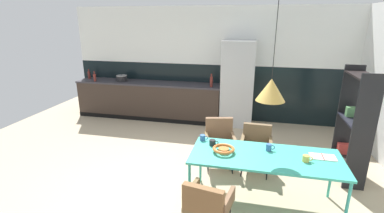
# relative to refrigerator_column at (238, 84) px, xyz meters

# --- Properties ---
(ground_plane) EXTENTS (9.05, 9.05, 0.00)m
(ground_plane) POSITION_rel_refrigerator_column_xyz_m (-0.73, -3.06, -0.99)
(ground_plane) COLOR tan
(back_wall_splashback_dark) EXTENTS (6.90, 0.12, 1.36)m
(back_wall_splashback_dark) POSITION_rel_refrigerator_column_xyz_m (-0.73, 0.36, -0.31)
(back_wall_splashback_dark) COLOR black
(back_wall_splashback_dark) RESTS_ON ground
(back_wall_panel_upper) EXTENTS (6.90, 0.12, 1.36)m
(back_wall_panel_upper) POSITION_rel_refrigerator_column_xyz_m (-0.73, 0.36, 1.06)
(back_wall_panel_upper) COLOR white
(back_wall_panel_upper) RESTS_ON back_wall_splashback_dark
(kitchen_counter) EXTENTS (3.67, 0.63, 0.92)m
(kitchen_counter) POSITION_rel_refrigerator_column_xyz_m (-2.21, -0.00, -0.53)
(kitchen_counter) COLOR #332821
(kitchen_counter) RESTS_ON ground
(refrigerator_column) EXTENTS (0.74, 0.60, 1.98)m
(refrigerator_column) POSITION_rel_refrigerator_column_xyz_m (0.00, 0.00, 0.00)
(refrigerator_column) COLOR #ADAFB2
(refrigerator_column) RESTS_ON ground
(dining_table) EXTENTS (1.93, 0.81, 0.73)m
(dining_table) POSITION_rel_refrigerator_column_xyz_m (0.58, -3.01, -0.30)
(dining_table) COLOR teal
(dining_table) RESTS_ON ground
(armchair_head_of_table) EXTENTS (0.50, 0.49, 0.77)m
(armchair_head_of_table) POSITION_rel_refrigerator_column_xyz_m (0.47, -2.10, -0.49)
(armchair_head_of_table) COLOR brown
(armchair_head_of_table) RESTS_ON ground
(armchair_by_stool) EXTENTS (0.56, 0.55, 0.75)m
(armchair_by_stool) POSITION_rel_refrigerator_column_xyz_m (-0.05, -3.80, -0.50)
(armchair_by_stool) COLOR brown
(armchair_by_stool) RESTS_ON ground
(armchair_corner_seat) EXTENTS (0.57, 0.57, 0.83)m
(armchair_corner_seat) POSITION_rel_refrigerator_column_xyz_m (-0.13, -2.09, -0.46)
(armchair_corner_seat) COLOR brown
(armchair_corner_seat) RESTS_ON ground
(fruit_bowl) EXTENTS (0.29, 0.29, 0.07)m
(fruit_bowl) POSITION_rel_refrigerator_column_xyz_m (0.04, -3.04, -0.21)
(fruit_bowl) COLOR #B2662D
(fruit_bowl) RESTS_ON dining_table
(open_book) EXTENTS (0.32, 0.19, 0.02)m
(open_book) POSITION_rel_refrigerator_column_xyz_m (1.29, -2.90, -0.25)
(open_book) COLOR white
(open_book) RESTS_ON dining_table
(mug_tall_blue) EXTENTS (0.12, 0.08, 0.08)m
(mug_tall_blue) POSITION_rel_refrigerator_column_xyz_m (1.06, -3.06, -0.22)
(mug_tall_blue) COLOR gold
(mug_tall_blue) RESTS_ON dining_table
(mug_white_ceramic) EXTENTS (0.12, 0.07, 0.09)m
(mug_white_ceramic) POSITION_rel_refrigerator_column_xyz_m (0.62, -2.85, -0.21)
(mug_white_ceramic) COLOR #335B93
(mug_white_ceramic) RESTS_ON dining_table
(mug_dark_espresso) EXTENTS (0.12, 0.08, 0.08)m
(mug_dark_espresso) POSITION_rel_refrigerator_column_xyz_m (-0.30, -2.72, -0.22)
(mug_dark_espresso) COLOR #335B93
(mug_dark_espresso) RESTS_ON dining_table
(mug_wide_latte) EXTENTS (0.13, 0.09, 0.08)m
(mug_wide_latte) POSITION_rel_refrigerator_column_xyz_m (-0.14, -2.86, -0.22)
(mug_wide_latte) COLOR black
(mug_wide_latte) RESTS_ON dining_table
(cooking_pot) EXTENTS (0.27, 0.27, 0.17)m
(cooking_pot) POSITION_rel_refrigerator_column_xyz_m (-2.91, -0.01, 0.00)
(cooking_pot) COLOR black
(cooking_pot) RESTS_ON kitchen_counter
(bottle_oil_tall) EXTENTS (0.07, 0.07, 0.25)m
(bottle_oil_tall) POSITION_rel_refrigerator_column_xyz_m (-3.89, 0.09, 0.03)
(bottle_oil_tall) COLOR maroon
(bottle_oil_tall) RESTS_ON kitchen_counter
(bottle_wine_green) EXTENTS (0.07, 0.07, 0.31)m
(bottle_wine_green) POSITION_rel_refrigerator_column_xyz_m (-0.59, -0.14, 0.06)
(bottle_wine_green) COLOR maroon
(bottle_wine_green) RESTS_ON kitchen_counter
(bottle_spice_small) EXTENTS (0.07, 0.07, 0.26)m
(bottle_spice_small) POSITION_rel_refrigerator_column_xyz_m (-3.56, -0.19, 0.03)
(bottle_spice_small) COLOR maroon
(bottle_spice_small) RESTS_ON kitchen_counter
(open_shelf_unit) EXTENTS (0.30, 0.79, 1.74)m
(open_shelf_unit) POSITION_rel_refrigerator_column_xyz_m (1.90, -1.95, -0.12)
(open_shelf_unit) COLOR black
(open_shelf_unit) RESTS_ON ground
(pendant_lamp_over_table_near) EXTENTS (0.35, 0.35, 1.21)m
(pendant_lamp_over_table_near) POSITION_rel_refrigerator_column_xyz_m (0.58, -3.00, 0.62)
(pendant_lamp_over_table_near) COLOR black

